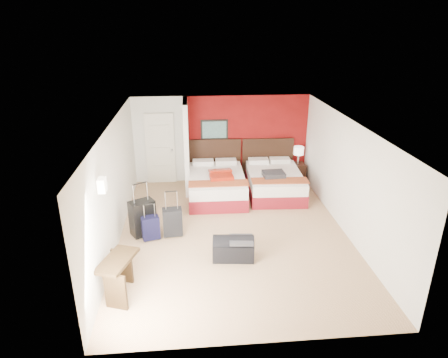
{
  "coord_description": "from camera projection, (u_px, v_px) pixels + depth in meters",
  "views": [
    {
      "loc": [
        -0.9,
        -7.68,
        4.45
      ],
      "look_at": [
        -0.14,
        0.8,
        1.0
      ],
      "focal_mm": 31.63,
      "sensor_mm": 36.0,
      "label": 1
    }
  ],
  "objects": [
    {
      "name": "entry_door",
      "position": [
        160.0,
        149.0,
        11.26
      ],
      "size": [
        0.82,
        0.06,
        2.05
      ],
      "primitive_type": "cube",
      "color": "silver",
      "rests_on": "ground"
    },
    {
      "name": "suitcase_charcoal",
      "position": [
        173.0,
        223.0,
        8.64
      ],
      "size": [
        0.44,
        0.3,
        0.62
      ],
      "primitive_type": "cube",
      "rotation": [
        0.0,
        0.0,
        0.09
      ],
      "color": "black",
      "rests_on": "ground"
    },
    {
      "name": "room_walls",
      "position": [
        170.0,
        161.0,
        9.56
      ],
      "size": [
        5.02,
        6.52,
        2.5
      ],
      "color": "white",
      "rests_on": "ground"
    },
    {
      "name": "suitcase_black",
      "position": [
        143.0,
        219.0,
        8.65
      ],
      "size": [
        0.62,
        0.55,
        0.79
      ],
      "primitive_type": "cube",
      "rotation": [
        0.0,
        0.0,
        0.52
      ],
      "color": "black",
      "rests_on": "ground"
    },
    {
      "name": "jacket_draped",
      "position": [
        241.0,
        240.0,
        7.73
      ],
      "size": [
        0.5,
        0.43,
        0.06
      ],
      "primitive_type": "cube",
      "rotation": [
        0.0,
        0.0,
        -0.1
      ],
      "color": "#38383D",
      "rests_on": "duffel_bag"
    },
    {
      "name": "bed_left",
      "position": [
        217.0,
        186.0,
        10.57
      ],
      "size": [
        1.52,
        2.14,
        0.63
      ],
      "primitive_type": "cube",
      "rotation": [
        0.0,
        0.0,
        -0.02
      ],
      "color": "white",
      "rests_on": "ground"
    },
    {
      "name": "ground",
      "position": [
        233.0,
        233.0,
        8.84
      ],
      "size": [
        6.5,
        6.5,
        0.0
      ],
      "primitive_type": "plane",
      "color": "tan",
      "rests_on": "ground"
    },
    {
      "name": "jacket_bundle",
      "position": [
        274.0,
        174.0,
        10.35
      ],
      "size": [
        0.58,
        0.47,
        0.13
      ],
      "primitive_type": "cube",
      "rotation": [
        0.0,
        0.0,
        0.05
      ],
      "color": "#323337",
      "rests_on": "bed_right"
    },
    {
      "name": "partition_wall",
      "position": [
        186.0,
        147.0,
        10.69
      ],
      "size": [
        0.12,
        1.2,
        2.5
      ],
      "primitive_type": "cube",
      "color": "silver",
      "rests_on": "ground"
    },
    {
      "name": "table_lamp",
      "position": [
        298.0,
        155.0,
        11.33
      ],
      "size": [
        0.33,
        0.33,
        0.51
      ],
      "primitive_type": "cylinder",
      "rotation": [
        0.0,
        0.0,
        -0.19
      ],
      "color": "white",
      "rests_on": "nightstand"
    },
    {
      "name": "red_accent_panel",
      "position": [
        247.0,
        139.0,
        11.41
      ],
      "size": [
        3.5,
        0.04,
        2.5
      ],
      "primitive_type": "cube",
      "color": "maroon",
      "rests_on": "ground"
    },
    {
      "name": "duffel_bag",
      "position": [
        233.0,
        249.0,
        7.85
      ],
      "size": [
        0.85,
        0.52,
        0.41
      ],
      "primitive_type": "cube",
      "rotation": [
        0.0,
        0.0,
        -0.1
      ],
      "color": "black",
      "rests_on": "ground"
    },
    {
      "name": "nightstand",
      "position": [
        297.0,
        173.0,
        11.54
      ],
      "size": [
        0.42,
        0.42,
        0.57
      ],
      "primitive_type": "cube",
      "rotation": [
        0.0,
        0.0,
        0.03
      ],
      "color": "black",
      "rests_on": "ground"
    },
    {
      "name": "suitcase_navy",
      "position": [
        151.0,
        229.0,
        8.51
      ],
      "size": [
        0.42,
        0.32,
        0.52
      ],
      "primitive_type": "cube",
      "rotation": [
        0.0,
        0.0,
        0.27
      ],
      "color": "black",
      "rests_on": "ground"
    },
    {
      "name": "red_suitcase_open",
      "position": [
        221.0,
        174.0,
        10.35
      ],
      "size": [
        0.65,
        0.86,
        0.1
      ],
      "primitive_type": "cube",
      "rotation": [
        0.0,
        0.0,
        0.07
      ],
      "color": "#A2200D",
      "rests_on": "bed_left"
    },
    {
      "name": "bed_right",
      "position": [
        274.0,
        183.0,
        10.77
      ],
      "size": [
        1.52,
        2.1,
        0.61
      ],
      "primitive_type": "cube",
      "rotation": [
        0.0,
        0.0,
        -0.05
      ],
      "color": "silver",
      "rests_on": "ground"
    },
    {
      "name": "desk",
      "position": [
        119.0,
        277.0,
        6.76
      ],
      "size": [
        0.69,
        0.95,
        0.72
      ],
      "primitive_type": "cube",
      "rotation": [
        0.0,
        0.0,
        -0.33
      ],
      "color": "black",
      "rests_on": "ground"
    }
  ]
}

